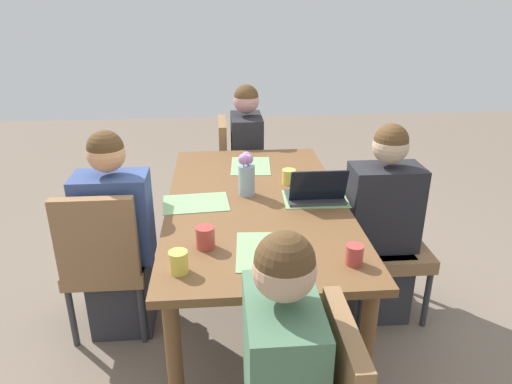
{
  "coord_description": "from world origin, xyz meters",
  "views": [
    {
      "loc": [
        -2.44,
        0.2,
        1.85
      ],
      "look_at": [
        0.0,
        0.0,
        0.81
      ],
      "focal_mm": 33.3,
      "sensor_mm": 36.0,
      "label": 1
    }
  ],
  "objects_px": {
    "person_head_right_right_near": "(247,167)",
    "laptop_near_left_far": "(316,194)",
    "chair_far_left_near": "(105,257)",
    "coffee_mug_near_right": "(179,262)",
    "coffee_mug_near_left": "(354,255)",
    "chair_head_right_right_near": "(237,168)",
    "person_far_left_near": "(118,245)",
    "coffee_mug_centre_left": "(289,177)",
    "chair_near_left_far": "(386,232)",
    "coffee_mug_centre_right": "(205,237)",
    "person_near_left_far": "(380,234)",
    "flower_vase": "(246,174)",
    "dining_table": "(256,213)"
  },
  "relations": [
    {
      "from": "laptop_near_left_far",
      "to": "coffee_mug_near_left",
      "type": "height_order",
      "value": "laptop_near_left_far"
    },
    {
      "from": "person_head_right_right_near",
      "to": "coffee_mug_centre_right",
      "type": "height_order",
      "value": "person_head_right_right_near"
    },
    {
      "from": "laptop_near_left_far",
      "to": "coffee_mug_centre_left",
      "type": "distance_m",
      "value": 0.29
    },
    {
      "from": "chair_far_left_near",
      "to": "person_near_left_far",
      "type": "xyz_separation_m",
      "value": [
        0.08,
        -1.58,
        0.03
      ]
    },
    {
      "from": "chair_far_left_near",
      "to": "person_head_right_right_near",
      "type": "distance_m",
      "value": 1.57
    },
    {
      "from": "chair_near_left_far",
      "to": "person_near_left_far",
      "type": "height_order",
      "value": "person_near_left_far"
    },
    {
      "from": "person_far_left_near",
      "to": "person_near_left_far",
      "type": "relative_size",
      "value": 1.0
    },
    {
      "from": "dining_table",
      "to": "flower_vase",
      "type": "relative_size",
      "value": 7.19
    },
    {
      "from": "person_far_left_near",
      "to": "coffee_mug_centre_left",
      "type": "bearing_deg",
      "value": -75.0
    },
    {
      "from": "chair_head_right_right_near",
      "to": "person_near_left_far",
      "type": "bearing_deg",
      "value": -148.49
    },
    {
      "from": "coffee_mug_near_right",
      "to": "flower_vase",
      "type": "bearing_deg",
      "value": -22.66
    },
    {
      "from": "flower_vase",
      "to": "coffee_mug_near_left",
      "type": "bearing_deg",
      "value": -152.43
    },
    {
      "from": "person_near_left_far",
      "to": "coffee_mug_near_left",
      "type": "xyz_separation_m",
      "value": [
        -0.68,
        0.37,
        0.28
      ]
    },
    {
      "from": "person_far_left_near",
      "to": "person_near_left_far",
      "type": "height_order",
      "value": "same"
    },
    {
      "from": "person_far_left_near",
      "to": "coffee_mug_centre_right",
      "type": "height_order",
      "value": "person_far_left_near"
    },
    {
      "from": "dining_table",
      "to": "person_far_left_near",
      "type": "height_order",
      "value": "person_far_left_near"
    },
    {
      "from": "person_near_left_far",
      "to": "coffee_mug_near_left",
      "type": "bearing_deg",
      "value": 151.63
    },
    {
      "from": "person_near_left_far",
      "to": "coffee_mug_centre_left",
      "type": "xyz_separation_m",
      "value": [
        0.26,
        0.52,
        0.28
      ]
    },
    {
      "from": "flower_vase",
      "to": "person_far_left_near",
      "type": "bearing_deg",
      "value": 99.44
    },
    {
      "from": "person_head_right_right_near",
      "to": "chair_near_left_far",
      "type": "bearing_deg",
      "value": -146.1
    },
    {
      "from": "coffee_mug_near_left",
      "to": "chair_head_right_right_near",
      "type": "bearing_deg",
      "value": 12.08
    },
    {
      "from": "person_head_right_right_near",
      "to": "coffee_mug_centre_right",
      "type": "bearing_deg",
      "value": 170.21
    },
    {
      "from": "flower_vase",
      "to": "coffee_mug_centre_right",
      "type": "xyz_separation_m",
      "value": [
        -0.6,
        0.23,
        -0.07
      ]
    },
    {
      "from": "person_near_left_far",
      "to": "chair_head_right_right_near",
      "type": "bearing_deg",
      "value": 31.51
    },
    {
      "from": "person_far_left_near",
      "to": "coffee_mug_centre_right",
      "type": "relative_size",
      "value": 11.5
    },
    {
      "from": "chair_near_left_far",
      "to": "coffee_mug_near_left",
      "type": "bearing_deg",
      "value": 150.49
    },
    {
      "from": "chair_near_left_far",
      "to": "chair_far_left_near",
      "type": "bearing_deg",
      "value": 95.48
    },
    {
      "from": "person_near_left_far",
      "to": "laptop_near_left_far",
      "type": "xyz_separation_m",
      "value": [
        -0.01,
        0.4,
        0.28
      ]
    },
    {
      "from": "chair_head_right_right_near",
      "to": "coffee_mug_centre_right",
      "type": "relative_size",
      "value": 8.66
    },
    {
      "from": "chair_far_left_near",
      "to": "coffee_mug_centre_left",
      "type": "height_order",
      "value": "chair_far_left_near"
    },
    {
      "from": "person_head_right_right_near",
      "to": "coffee_mug_centre_left",
      "type": "distance_m",
      "value": 1.02
    },
    {
      "from": "person_head_right_right_near",
      "to": "laptop_near_left_far",
      "type": "xyz_separation_m",
      "value": [
        -1.23,
        -0.31,
        0.28
      ]
    },
    {
      "from": "chair_near_left_far",
      "to": "person_head_right_right_near",
      "type": "relative_size",
      "value": 0.75
    },
    {
      "from": "chair_near_left_far",
      "to": "person_head_right_right_near",
      "type": "xyz_separation_m",
      "value": [
        1.15,
        0.77,
        0.03
      ]
    },
    {
      "from": "chair_far_left_near",
      "to": "coffee_mug_near_left",
      "type": "distance_m",
      "value": 1.39
    },
    {
      "from": "chair_near_left_far",
      "to": "coffee_mug_near_right",
      "type": "distance_m",
      "value": 1.44
    },
    {
      "from": "chair_near_left_far",
      "to": "flower_vase",
      "type": "distance_m",
      "value": 0.93
    },
    {
      "from": "dining_table",
      "to": "coffee_mug_centre_right",
      "type": "distance_m",
      "value": 0.6
    },
    {
      "from": "person_far_left_near",
      "to": "person_head_right_right_near",
      "type": "relative_size",
      "value": 1.0
    },
    {
      "from": "chair_head_right_right_near",
      "to": "coffee_mug_near_right",
      "type": "xyz_separation_m",
      "value": [
        -1.97,
        0.33,
        0.31
      ]
    },
    {
      "from": "coffee_mug_near_left",
      "to": "coffee_mug_centre_left",
      "type": "relative_size",
      "value": 0.98
    },
    {
      "from": "coffee_mug_near_left",
      "to": "chair_near_left_far",
      "type": "bearing_deg",
      "value": -29.51
    },
    {
      "from": "chair_far_left_near",
      "to": "coffee_mug_near_right",
      "type": "distance_m",
      "value": 0.82
    },
    {
      "from": "chair_head_right_right_near",
      "to": "flower_vase",
      "type": "xyz_separation_m",
      "value": [
        -1.17,
        -0.01,
        0.39
      ]
    },
    {
      "from": "person_far_left_near",
      "to": "coffee_mug_centre_left",
      "type": "distance_m",
      "value": 1.08
    },
    {
      "from": "chair_far_left_near",
      "to": "chair_near_left_far",
      "type": "height_order",
      "value": "same"
    },
    {
      "from": "person_head_right_right_near",
      "to": "person_far_left_near",
      "type": "bearing_deg",
      "value": 146.79
    },
    {
      "from": "person_near_left_far",
      "to": "chair_near_left_far",
      "type": "bearing_deg",
      "value": -38.76
    },
    {
      "from": "person_head_right_right_near",
      "to": "laptop_near_left_far",
      "type": "bearing_deg",
      "value": -165.76
    },
    {
      "from": "coffee_mug_near_left",
      "to": "coffee_mug_near_right",
      "type": "height_order",
      "value": "coffee_mug_near_right"
    }
  ]
}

